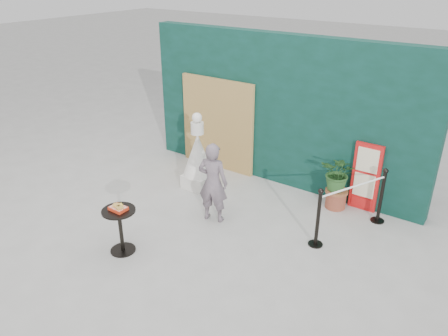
# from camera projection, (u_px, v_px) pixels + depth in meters

# --- Properties ---
(ground) EXTENTS (60.00, 60.00, 0.00)m
(ground) POSITION_uv_depth(u_px,v_px,m) (181.00, 251.00, 6.96)
(ground) COLOR #ADAAA5
(ground) RESTS_ON ground
(back_wall) EXTENTS (6.00, 0.30, 3.00)m
(back_wall) POSITION_uv_depth(u_px,v_px,m) (280.00, 111.00, 8.66)
(back_wall) COLOR black
(back_wall) RESTS_ON ground
(bamboo_fence) EXTENTS (1.80, 0.08, 2.00)m
(bamboo_fence) POSITION_uv_depth(u_px,v_px,m) (217.00, 124.00, 9.45)
(bamboo_fence) COLOR tan
(bamboo_fence) RESTS_ON ground
(woman) EXTENTS (0.60, 0.47, 1.46)m
(woman) POSITION_uv_depth(u_px,v_px,m) (213.00, 183.00, 7.52)
(woman) COLOR slate
(woman) RESTS_ON ground
(menu_board) EXTENTS (0.50, 0.07, 1.30)m
(menu_board) POSITION_uv_depth(u_px,v_px,m) (366.00, 177.00, 7.89)
(menu_board) COLOR red
(menu_board) RESTS_ON ground
(statue) EXTENTS (0.62, 0.62, 1.59)m
(statue) POSITION_uv_depth(u_px,v_px,m) (198.00, 158.00, 8.69)
(statue) COLOR silver
(statue) RESTS_ON ground
(cafe_table) EXTENTS (0.52, 0.52, 0.75)m
(cafe_table) POSITION_uv_depth(u_px,v_px,m) (120.00, 224.00, 6.76)
(cafe_table) COLOR black
(cafe_table) RESTS_ON ground
(food_basket) EXTENTS (0.26, 0.19, 0.11)m
(food_basket) POSITION_uv_depth(u_px,v_px,m) (118.00, 208.00, 6.64)
(food_basket) COLOR red
(food_basket) RESTS_ON cafe_table
(planter) EXTENTS (0.62, 0.54, 1.05)m
(planter) POSITION_uv_depth(u_px,v_px,m) (338.00, 178.00, 7.96)
(planter) COLOR #984C32
(planter) RESTS_ON ground
(stanchion_barrier) EXTENTS (0.84, 1.54, 1.03)m
(stanchion_barrier) POSITION_uv_depth(u_px,v_px,m) (351.00, 207.00, 7.23)
(stanchion_barrier) COLOR black
(stanchion_barrier) RESTS_ON ground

